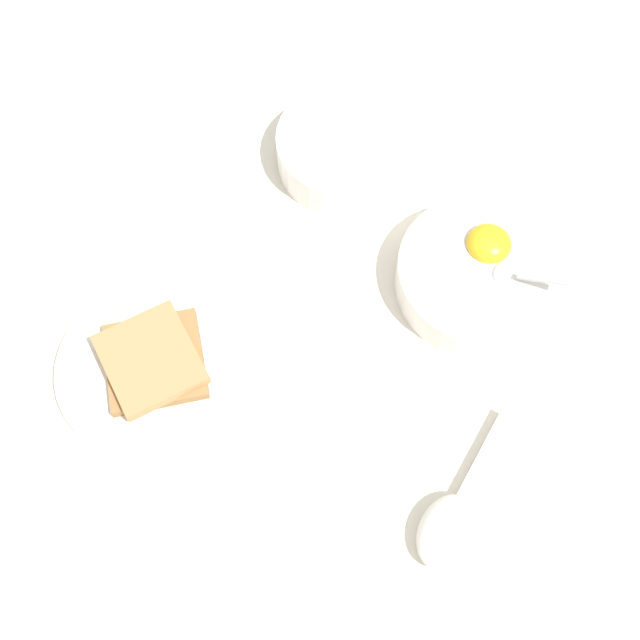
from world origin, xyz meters
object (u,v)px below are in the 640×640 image
toast_sandwich (153,360)px  soup_spoon (455,519)px  egg_bowl (481,275)px  toast_plate (153,367)px  congee_bowl (347,148)px

toast_sandwich → soup_spoon: size_ratio=0.77×
egg_bowl → toast_plate: size_ratio=0.92×
egg_bowl → toast_plate: bearing=127.3°
egg_bowl → toast_sandwich: size_ratio=1.34×
egg_bowl → toast_plate: egg_bowl is taller
egg_bowl → congee_bowl: size_ratio=1.10×
toast_sandwich → soup_spoon: 0.33m
egg_bowl → congee_bowl: egg_bowl is taller
soup_spoon → toast_plate: bearing=83.6°
toast_plate → congee_bowl: bearing=-16.2°
egg_bowl → soup_spoon: (-0.25, -0.05, -0.01)m
soup_spoon → congee_bowl: (0.36, 0.24, 0.01)m
soup_spoon → egg_bowl: bearing=10.6°
toast_plate → soup_spoon: (-0.04, -0.33, 0.01)m
toast_sandwich → congee_bowl: (0.32, -0.09, -0.00)m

